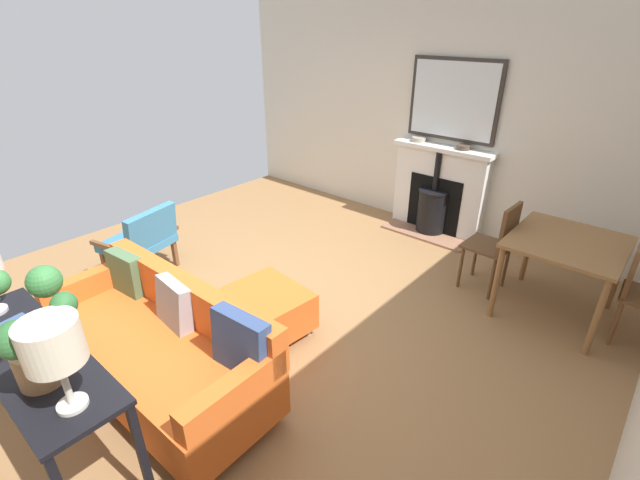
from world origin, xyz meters
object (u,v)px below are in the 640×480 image
Objects in this scene: armchair_accent at (142,238)px; book_stack at (12,330)px; console_table at (34,365)px; table_lamp_far_end at (52,345)px; sofa at (161,346)px; dining_table at (566,251)px; dining_chair_by_back_wall at (640,287)px; mantel_bowl_near at (419,139)px; mantel_bowl_far at (463,147)px; dining_chair_near_fireplace at (497,241)px; fireplace at (437,195)px; ottoman at (265,310)px; potted_plant at (30,329)px.

armchair_accent is 3.28× the size of book_stack.
book_stack is at bearing -89.75° from console_table.
sofa is at bearing -142.18° from table_lamp_far_end.
armchair_accent is 0.84× the size of dining_table.
book_stack is 0.28× the size of dining_chair_by_back_wall.
book_stack is 4.45m from dining_chair_by_back_wall.
book_stack is at bearing 41.65° from armchair_accent.
mantel_bowl_near is 0.18× the size of dining_table.
mantel_bowl_far reaches higher than dining_chair_near_fireplace.
table_lamp_far_end is at bearing 9.07° from mantel_bowl_near.
armchair_accent is at bearing -54.31° from dining_chair_near_fireplace.
dining_table is at bearing 61.38° from fireplace.
ottoman is 1.74m from book_stack.
sofa is 2.41× the size of armchair_accent.
mantel_bowl_far reaches higher than dining_table.
armchair_accent is 0.90× the size of dining_chair_by_back_wall.
table_lamp_far_end reaches higher than console_table.
console_table reaches higher than dining_table.
potted_plant is 4.18m from dining_chair_by_back_wall.
dining_chair_near_fireplace is at bearing 168.50° from table_lamp_far_end.
dining_table is 1.02× the size of dining_chair_near_fireplace.
ottoman is 0.47× the size of console_table.
table_lamp_far_end reaches higher than ottoman.
dining_chair_by_back_wall is at bearing 89.68° from dining_table.
dining_chair_by_back_wall reaches higher than ottoman.
book_stack is (0.73, -0.26, 0.45)m from sofa.
sofa is 3.89× the size of table_lamp_far_end.
table_lamp_far_end is at bearing 90.00° from console_table.
table_lamp_far_end reaches higher than dining_table.
console_table is at bearing -92.09° from potted_plant.
table_lamp_far_end is (1.48, 2.14, 0.72)m from armchair_accent.
table_lamp_far_end is 4.05m from dining_chair_by_back_wall.
sofa is 3.08× the size of potted_plant.
dining_chair_by_back_wall is (-0.00, 1.15, -0.03)m from dining_chair_near_fireplace.
mantel_bowl_near is 0.18× the size of dining_chair_near_fireplace.
mantel_bowl_far is 4.50m from console_table.
armchair_accent is (2.97, -1.77, -0.06)m from fireplace.
mantel_bowl_far is 4.53m from book_stack.
fireplace is 0.68m from mantel_bowl_far.
armchair_accent is at bearing -59.09° from dining_table.
mantel_bowl_near is at bearing 178.58° from book_stack.
potted_plant is at bearing 88.96° from book_stack.
dining_chair_by_back_wall reaches higher than armchair_accent.
sofa is at bearing 179.71° from console_table.
book_stack is at bearing -37.36° from dining_chair_by_back_wall.
mantel_bowl_far is at bearing 174.42° from console_table.
ottoman is 2.97× the size of book_stack.
potted_plant reaches higher than mantel_bowl_far.
console_table is 0.52m from potted_plant.
book_stack is at bearing -5.80° from fireplace.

